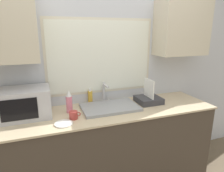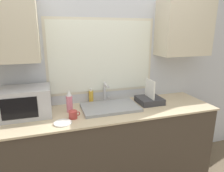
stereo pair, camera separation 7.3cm
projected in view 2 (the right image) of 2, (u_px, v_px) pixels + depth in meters
name	position (u px, v px, depth m)	size (l,w,h in m)	color
countertop	(110.00, 147.00, 2.33)	(2.38, 0.68, 0.93)	#42382D
wall_back	(102.00, 63.00, 2.37)	(6.00, 0.38, 2.60)	silver
sink_basin	(110.00, 107.00, 2.24)	(0.63, 0.41, 0.03)	gray
faucet	(105.00, 91.00, 2.40)	(0.08, 0.18, 0.25)	#B7B7BC
microwave	(26.00, 102.00, 2.02)	(0.49, 0.36, 0.29)	#B2B2B7
dish_rack	(149.00, 99.00, 2.41)	(0.28, 0.27, 0.29)	#333338
spray_bottle	(69.00, 102.00, 2.13)	(0.07, 0.07, 0.24)	#D8728C
soap_bottle	(91.00, 96.00, 2.42)	(0.05, 0.05, 0.18)	gold
mug_near_sink	(73.00, 115.00, 1.98)	(0.11, 0.08, 0.08)	#A53833
small_plate	(63.00, 123.00, 1.88)	(0.17, 0.17, 0.01)	white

